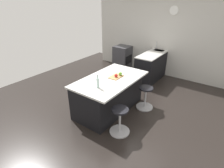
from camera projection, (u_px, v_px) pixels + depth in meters
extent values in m
plane|color=black|center=(118.00, 104.00, 4.97)|extent=(7.32, 7.32, 0.00)
cube|color=beige|center=(163.00, 35.00, 6.39)|extent=(0.12, 5.47, 2.86)
cylinder|color=white|center=(174.00, 10.00, 5.83)|extent=(0.03, 0.28, 0.28)
cube|color=black|center=(155.00, 64.00, 6.58)|extent=(2.17, 0.60, 0.90)
cube|color=silver|center=(157.00, 52.00, 6.38)|extent=(2.17, 0.60, 0.03)
cube|color=#38383D|center=(160.00, 51.00, 6.60)|extent=(0.44, 0.36, 0.12)
cylinder|color=#B7B7BC|center=(156.00, 45.00, 6.59)|extent=(0.02, 0.02, 0.28)
cube|color=#38383D|center=(122.00, 57.00, 7.34)|extent=(0.60, 0.60, 0.90)
cube|color=black|center=(129.00, 60.00, 7.20)|extent=(0.44, 0.01, 0.32)
cube|color=black|center=(109.00, 95.00, 4.61)|extent=(1.85, 0.92, 0.84)
cube|color=silver|center=(110.00, 79.00, 4.39)|extent=(1.91, 1.12, 0.04)
cylinder|color=#B7B7BC|center=(144.00, 107.00, 4.84)|extent=(0.44, 0.44, 0.03)
cylinder|color=#B7B7BC|center=(145.00, 98.00, 4.72)|extent=(0.05, 0.05, 0.54)
cylinder|color=black|center=(146.00, 88.00, 4.59)|extent=(0.36, 0.36, 0.04)
cylinder|color=#B7B7BC|center=(120.00, 131.00, 3.96)|extent=(0.44, 0.44, 0.03)
cylinder|color=#B7B7BC|center=(120.00, 121.00, 3.84)|extent=(0.05, 0.05, 0.54)
cylinder|color=black|center=(120.00, 110.00, 3.71)|extent=(0.36, 0.36, 0.04)
cube|color=tan|center=(116.00, 77.00, 4.46)|extent=(0.36, 0.24, 0.02)
sphere|color=#609E2D|center=(120.00, 74.00, 4.48)|extent=(0.09, 0.09, 0.09)
sphere|color=red|center=(116.00, 76.00, 4.39)|extent=(0.08, 0.08, 0.08)
cylinder|color=silver|center=(98.00, 83.00, 3.90)|extent=(0.06, 0.06, 0.22)
cylinder|color=silver|center=(98.00, 77.00, 3.83)|extent=(0.03, 0.03, 0.08)
cylinder|color=#B7B7BC|center=(98.00, 75.00, 3.81)|extent=(0.03, 0.03, 0.02)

